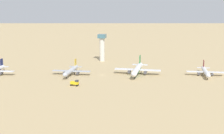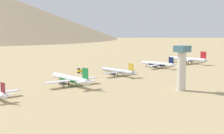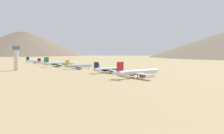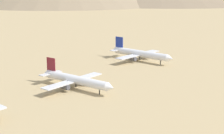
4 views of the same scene
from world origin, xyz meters
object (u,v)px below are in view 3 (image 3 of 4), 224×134
at_px(parked_jet_3, 59,63).
at_px(control_tower, 16,57).
at_px(parked_jet_4, 48,62).
at_px(parked_jet_0, 137,72).
at_px(parked_jet_1, 109,69).
at_px(parked_jet_2, 79,66).
at_px(parked_jet_5, 36,61).
at_px(service_truck, 99,66).

bearing_deg(parked_jet_3, control_tower, -142.38).
height_order(parked_jet_3, parked_jet_4, parked_jet_3).
xyz_separation_m(parked_jet_0, parked_jet_1, (-3.55, 45.71, -0.79)).
xyz_separation_m(parked_jet_0, parked_jet_2, (-16.38, 101.86, -0.79)).
bearing_deg(parked_jet_3, parked_jet_2, -75.95).
relative_size(parked_jet_5, service_truck, 6.91).
height_order(parked_jet_5, control_tower, control_tower).
relative_size(parked_jet_1, parked_jet_5, 0.97).
bearing_deg(service_truck, parked_jet_1, -103.66).
xyz_separation_m(parked_jet_0, control_tower, (-81.36, 109.70, 10.15)).
distance_m(parked_jet_4, service_truck, 98.24).
distance_m(parked_jet_0, parked_jet_4, 203.65).
xyz_separation_m(parked_jet_0, parked_jet_4, (-35.04, 200.61, -0.97)).
bearing_deg(parked_jet_4, parked_jet_2, -79.30).
relative_size(parked_jet_2, parked_jet_4, 1.05).
height_order(parked_jet_1, parked_jet_2, parked_jet_1).
distance_m(parked_jet_5, control_tower, 149.43).
bearing_deg(parked_jet_2, parked_jet_0, -80.86).
distance_m(parked_jet_2, control_tower, 66.36).
bearing_deg(parked_jet_4, control_tower, -117.00).
height_order(parked_jet_4, parked_jet_5, parked_jet_5).
bearing_deg(parked_jet_2, parked_jet_5, 100.81).
height_order(service_truck, control_tower, control_tower).
bearing_deg(control_tower, parked_jet_1, -39.43).
xyz_separation_m(parked_jet_2, control_tower, (-64.98, 7.85, 10.94)).
height_order(parked_jet_1, parked_jet_3, parked_jet_3).
xyz_separation_m(parked_jet_2, parked_jet_3, (-12.16, 48.56, 0.68)).
bearing_deg(parked_jet_5, parked_jet_4, -79.00).
xyz_separation_m(parked_jet_4, service_truck, (48.36, -85.50, -1.23)).
distance_m(parked_jet_4, parked_jet_5, 54.76).
bearing_deg(parked_jet_1, service_truck, 76.34).
bearing_deg(parked_jet_2, service_truck, 24.06).
bearing_deg(parked_jet_1, parked_jet_0, -85.56).
relative_size(parked_jet_1, service_truck, 6.72).
bearing_deg(parked_jet_5, parked_jet_1, -78.63).
height_order(parked_jet_0, control_tower, control_tower).
bearing_deg(parked_jet_3, parked_jet_4, 97.39).
relative_size(parked_jet_1, parked_jet_3, 0.84).
distance_m(parked_jet_3, parked_jet_4, 50.63).
bearing_deg(parked_jet_5, parked_jet_0, -79.86).
bearing_deg(parked_jet_5, control_tower, -103.93).
bearing_deg(parked_jet_3, parked_jet_0, -79.26).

